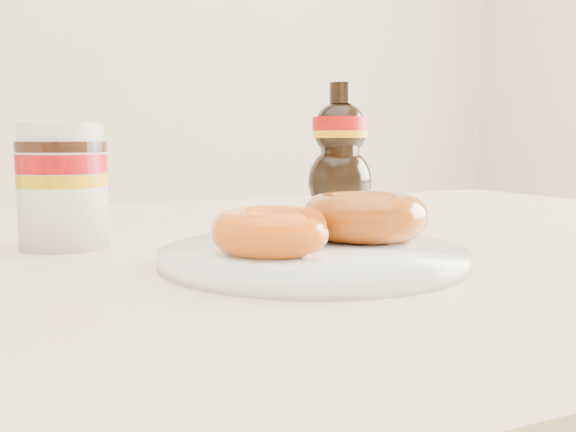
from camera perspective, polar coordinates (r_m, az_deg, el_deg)
name	(u,v)px	position (r m, az deg, el deg)	size (l,w,h in m)	color
dining_table	(248,318)	(0.69, -3.59, -9.07)	(1.40, 0.90, 0.75)	beige
plate	(313,255)	(0.54, 2.22, -3.51)	(0.26, 0.26, 0.01)	white
donut_bitten	(273,231)	(0.52, -1.35, -1.32)	(0.10, 0.10, 0.03)	orange
donut_whole	(364,216)	(0.60, 6.79, -0.01)	(0.12, 0.12, 0.04)	#8C3D09
nutella_jar	(63,181)	(0.65, -19.40, 2.94)	(0.08, 0.08, 0.12)	white
syrup_bottle	(340,148)	(0.93, 4.65, 6.06)	(0.10, 0.08, 0.19)	black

